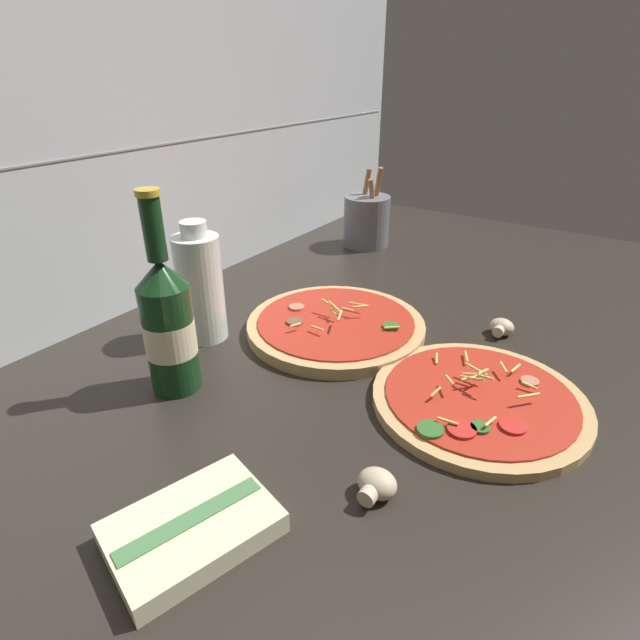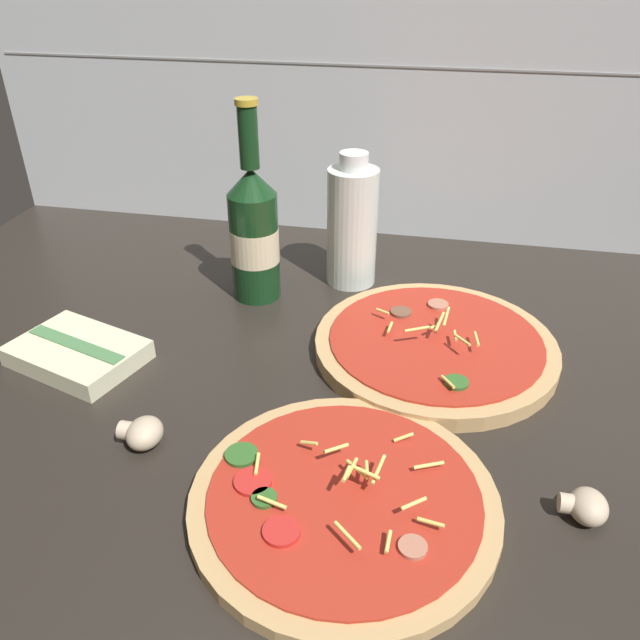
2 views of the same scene
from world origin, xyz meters
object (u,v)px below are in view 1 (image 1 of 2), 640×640
object	(u,v)px
beer_bottle	(168,324)
utensil_crock	(367,220)
dish_towel	(193,528)
mushroom_right	(501,327)
pizza_far	(336,326)
pizza_near	(479,400)
oil_bottle	(200,287)
mushroom_left	(376,485)

from	to	relation	value
beer_bottle	utensil_crock	xyz separation A→B (cm)	(68.09, 7.66, -3.57)
utensil_crock	dish_towel	size ratio (longest dim) A/B	1.07
dish_towel	mushroom_right	bearing A→B (deg)	-12.91
dish_towel	utensil_crock	bearing A→B (deg)	18.40
utensil_crock	pizza_far	bearing A→B (deg)	-157.34
pizza_near	beer_bottle	size ratio (longest dim) A/B	1.02
oil_bottle	dish_towel	world-z (taller)	oil_bottle
pizza_near	mushroom_right	size ratio (longest dim) A/B	6.71
beer_bottle	dish_towel	xyz separation A→B (cm)	(-16.54, -20.50, -8.57)
mushroom_left	pizza_near	bearing A→B (deg)	-10.75
pizza_near	mushroom_right	distance (cm)	21.35
mushroom_right	dish_towel	world-z (taller)	mushroom_right
utensil_crock	mushroom_right	bearing A→B (deg)	-124.32
pizza_near	mushroom_right	xyz separation A→B (cm)	(21.12, 3.10, 0.55)
mushroom_left	dish_towel	bearing A→B (deg)	139.72
oil_bottle	utensil_crock	size ratio (longest dim) A/B	1.03
mushroom_right	mushroom_left	bearing A→B (deg)	178.75
utensil_crock	oil_bottle	bearing A→B (deg)	-179.34
mushroom_right	dish_towel	xyz separation A→B (cm)	(-56.56, 12.97, -0.18)
pizza_near	oil_bottle	world-z (taller)	oil_bottle
beer_bottle	mushroom_left	size ratio (longest dim) A/B	6.14
pizza_far	mushroom_right	xyz separation A→B (cm)	(14.21, -23.47, 0.30)
beer_bottle	dish_towel	distance (cm)	27.70
beer_bottle	mushroom_right	distance (cm)	52.83
mushroom_right	utensil_crock	xyz separation A→B (cm)	(28.07, 41.12, 4.82)
pizza_near	mushroom_right	bearing A→B (deg)	8.36
beer_bottle	oil_bottle	bearing A→B (deg)	29.34
pizza_far	dish_towel	size ratio (longest dim) A/B	1.69
pizza_far	dish_towel	xyz separation A→B (cm)	(-42.35, -10.51, 0.13)
beer_bottle	utensil_crock	size ratio (longest dim) A/B	1.46
pizza_near	oil_bottle	bearing A→B (deg)	98.36
beer_bottle	dish_towel	size ratio (longest dim) A/B	1.56
pizza_near	beer_bottle	xyz separation A→B (cm)	(-18.90, 36.56, 8.94)
pizza_near	pizza_far	bearing A→B (deg)	75.43
oil_bottle	mushroom_left	world-z (taller)	oil_bottle
pizza_far	mushroom_left	xyz separation A→B (cm)	(-28.14, -22.55, 0.40)
mushroom_left	mushroom_right	world-z (taller)	mushroom_left
pizza_near	utensil_crock	world-z (taller)	utensil_crock
mushroom_right	dish_towel	distance (cm)	58.02
pizza_near	utensil_crock	distance (cm)	66.36
beer_bottle	mushroom_left	distance (cm)	33.66
oil_bottle	dish_towel	xyz separation A→B (cm)	(-29.03, -27.52, -7.73)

